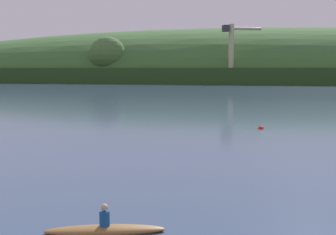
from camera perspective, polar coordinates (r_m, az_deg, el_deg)
name	(u,v)px	position (r m, az deg, el deg)	size (l,w,h in m)	color
far_shoreline_hill	(236,79)	(205.45, 8.61, 4.75)	(487.86, 115.51, 46.19)	#27431B
dockside_crane	(232,55)	(162.23, 8.05, 7.82)	(13.62, 7.20, 20.59)	#4C4C51
canoe_with_paddler	(105,229)	(14.57, -7.96, -13.77)	(3.81, 1.84, 1.02)	brown
mooring_buoy_midchannel	(261,129)	(39.15, 11.60, -1.39)	(0.48, 0.48, 0.56)	red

